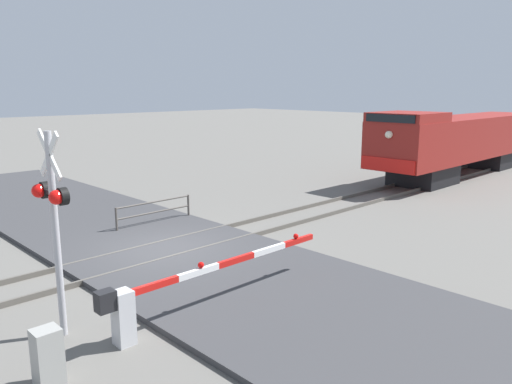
# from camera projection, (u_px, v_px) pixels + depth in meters

# --- Properties ---
(ground_plane) EXTENTS (160.00, 160.00, 0.00)m
(ground_plane) POSITION_uv_depth(u_px,v_px,m) (166.00, 252.00, 15.33)
(ground_plane) COLOR #605E59
(rail_track_left) EXTENTS (0.08, 80.00, 0.15)m
(rail_track_left) POSITION_uv_depth(u_px,v_px,m) (153.00, 245.00, 15.82)
(rail_track_left) COLOR #59544C
(rail_track_left) RESTS_ON ground_plane
(rail_track_right) EXTENTS (0.08, 80.00, 0.15)m
(rail_track_right) POSITION_uv_depth(u_px,v_px,m) (180.00, 256.00, 14.81)
(rail_track_right) COLOR #59544C
(rail_track_right) RESTS_ON ground_plane
(road_surface) EXTENTS (36.00, 6.07, 0.14)m
(road_surface) POSITION_uv_depth(u_px,v_px,m) (166.00, 250.00, 15.32)
(road_surface) COLOR #38383A
(road_surface) RESTS_ON ground_plane
(locomotive) EXTENTS (3.01, 15.97, 3.80)m
(locomotive) POSITION_uv_depth(u_px,v_px,m) (460.00, 140.00, 28.64)
(locomotive) COLOR black
(locomotive) RESTS_ON ground_plane
(crossing_signal) EXTENTS (1.18, 0.33, 4.18)m
(crossing_signal) POSITION_uv_depth(u_px,v_px,m) (53.00, 211.00, 9.69)
(crossing_signal) COLOR #ADADB2
(crossing_signal) RESTS_ON ground_plane
(crossing_gate) EXTENTS (0.36, 6.22, 1.22)m
(crossing_gate) POSITION_uv_depth(u_px,v_px,m) (161.00, 295.00, 10.27)
(crossing_gate) COLOR silver
(crossing_gate) RESTS_ON ground_plane
(utility_cabinet) EXTENTS (0.40, 0.44, 1.03)m
(utility_cabinet) POSITION_uv_depth(u_px,v_px,m) (48.00, 358.00, 8.37)
(utility_cabinet) COLOR #999993
(utility_cabinet) RESTS_ON ground_plane
(guard_railing) EXTENTS (0.08, 3.13, 0.95)m
(guard_railing) POSITION_uv_depth(u_px,v_px,m) (154.00, 209.00, 18.14)
(guard_railing) COLOR #4C4742
(guard_railing) RESTS_ON ground_plane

